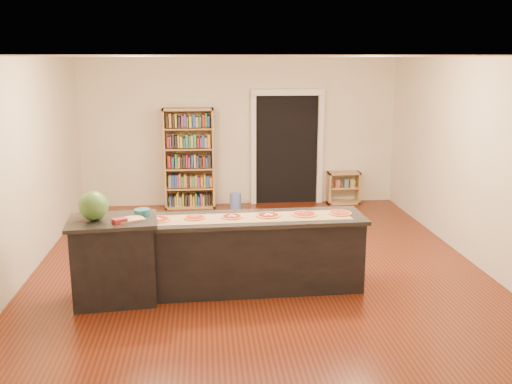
{
  "coord_description": "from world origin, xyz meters",
  "views": [
    {
      "loc": [
        -0.7,
        -7.31,
        2.78
      ],
      "look_at": [
        0.0,
        0.2,
        1.0
      ],
      "focal_mm": 40.0,
      "sensor_mm": 36.0,
      "label": 1
    }
  ],
  "objects": [
    {
      "name": "package_red",
      "position": [
        -1.64,
        -1.12,
        1.02
      ],
      "size": [
        0.18,
        0.17,
        0.05
      ],
      "primitive_type": "cube",
      "rotation": [
        0.0,
        0.0,
        0.53
      ],
      "color": "maroon",
      "rests_on": "side_counter"
    },
    {
      "name": "package_teal",
      "position": [
        -1.43,
        -0.79,
        1.02
      ],
      "size": [
        0.18,
        0.18,
        0.07
      ],
      "primitive_type": "cylinder",
      "color": "#195966",
      "rests_on": "side_counter"
    },
    {
      "name": "pizza_a",
      "position": [
        -1.26,
        -0.78,
        0.93
      ],
      "size": [
        0.32,
        0.32,
        0.02
      ],
      "color": "#B28A44",
      "rests_on": "kitchen_island"
    },
    {
      "name": "doorway",
      "position": [
        0.9,
        3.46,
        1.2
      ],
      "size": [
        1.4,
        0.09,
        2.21
      ],
      "color": "black",
      "rests_on": "room"
    },
    {
      "name": "low_shelf",
      "position": [
        2.01,
        3.32,
        0.31
      ],
      "size": [
        0.62,
        0.27,
        0.62
      ],
      "primitive_type": "cube",
      "color": "tan",
      "rests_on": "ground"
    },
    {
      "name": "side_counter",
      "position": [
        -1.75,
        -0.95,
        0.5
      ],
      "size": [
        1.0,
        0.73,
        0.99
      ],
      "rotation": [
        0.0,
        0.0,
        0.1
      ],
      "color": "black",
      "rests_on": "ground"
    },
    {
      "name": "pizza_c",
      "position": [
        -0.38,
        -0.74,
        0.93
      ],
      "size": [
        0.27,
        0.27,
        0.02
      ],
      "color": "#B28A44",
      "rests_on": "kitchen_island"
    },
    {
      "name": "kraft_paper",
      "position": [
        -0.16,
        -0.77,
        0.92
      ],
      "size": [
        2.42,
        0.5,
        0.0
      ],
      "primitive_type": "cube",
      "rotation": [
        0.0,
        0.0,
        0.03
      ],
      "color": "#976E4E",
      "rests_on": "kitchen_island"
    },
    {
      "name": "pizza_e",
      "position": [
        0.51,
        -0.71,
        0.93
      ],
      "size": [
        0.31,
        0.31,
        0.02
      ],
      "color": "#B28A44",
      "rests_on": "kitchen_island"
    },
    {
      "name": "bookshelf",
      "position": [
        -0.97,
        3.28,
        0.94
      ],
      "size": [
        0.94,
        0.33,
        1.88
      ],
      "primitive_type": "cube",
      "color": "tan",
      "rests_on": "ground"
    },
    {
      "name": "watermelon",
      "position": [
        -1.95,
        -0.97,
        1.16
      ],
      "size": [
        0.33,
        0.33,
        0.33
      ],
      "primitive_type": "sphere",
      "color": "#144214",
      "rests_on": "side_counter"
    },
    {
      "name": "waste_bin",
      "position": [
        -0.12,
        3.05,
        0.16
      ],
      "size": [
        0.21,
        0.21,
        0.31
      ],
      "primitive_type": "cylinder",
      "color": "#607BD6",
      "rests_on": "ground"
    },
    {
      "name": "pizza_d",
      "position": [
        0.06,
        -0.72,
        0.93
      ],
      "size": [
        0.31,
        0.31,
        0.02
      ],
      "color": "#B28A44",
      "rests_on": "kitchen_island"
    },
    {
      "name": "room",
      "position": [
        0.0,
        0.0,
        1.4
      ],
      "size": [
        6.0,
        7.0,
        2.8
      ],
      "color": "beige",
      "rests_on": "ground"
    },
    {
      "name": "kitchen_island",
      "position": [
        -0.16,
        -0.74,
        0.46
      ],
      "size": [
        2.77,
        0.75,
        0.91
      ],
      "rotation": [
        0.0,
        0.0,
        0.03
      ],
      "color": "black",
      "rests_on": "ground"
    },
    {
      "name": "pizza_f",
      "position": [
        0.95,
        -0.71,
        0.93
      ],
      "size": [
        0.27,
        0.27,
        0.02
      ],
      "color": "#B28A44",
      "rests_on": "kitchen_island"
    },
    {
      "name": "cutting_board",
      "position": [
        -1.56,
        -1.02,
        1.0
      ],
      "size": [
        0.39,
        0.33,
        0.02
      ],
      "primitive_type": "cube",
      "rotation": [
        0.0,
        0.0,
        0.42
      ],
      "color": "tan",
      "rests_on": "side_counter"
    },
    {
      "name": "pizza_b",
      "position": [
        -0.82,
        -0.74,
        0.93
      ],
      "size": [
        0.25,
        0.25,
        0.02
      ],
      "color": "#B28A44",
      "rests_on": "kitchen_island"
    }
  ]
}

